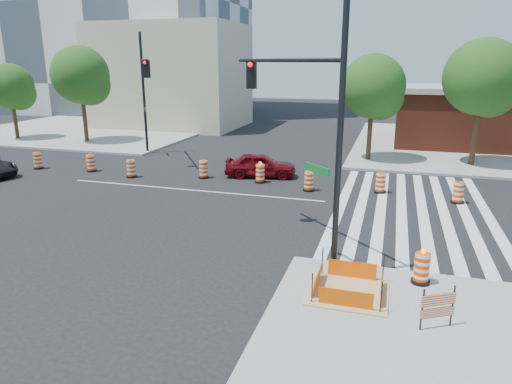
{
  "coord_description": "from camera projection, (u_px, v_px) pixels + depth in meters",
  "views": [
    {
      "loc": [
        9.85,
        -20.93,
        6.5
      ],
      "look_at": [
        4.75,
        -4.02,
        1.4
      ],
      "focal_mm": 32.0,
      "sensor_mm": 36.0,
      "label": 1
    }
  ],
  "objects": [
    {
      "name": "tree_north_a",
      "position": [
        12.0,
        89.0,
        37.77
      ],
      "size": [
        3.73,
        3.73,
        6.33
      ],
      "color": "#382314",
      "rests_on": "ground"
    },
    {
      "name": "brick_storefront",
      "position": [
        506.0,
        118.0,
        34.71
      ],
      "size": [
        16.5,
        8.5,
        4.6
      ],
      "color": "maroon",
      "rests_on": "ground"
    },
    {
      "name": "median_drum_0",
      "position": [
        38.0,
        161.0,
        28.36
      ],
      "size": [
        0.6,
        0.6,
        1.02
      ],
      "color": "black",
      "rests_on": "ground"
    },
    {
      "name": "tree_north_b",
      "position": [
        81.0,
        78.0,
        36.1
      ],
      "size": [
        4.51,
        4.51,
        7.67
      ],
      "color": "#382314",
      "rests_on": "ground"
    },
    {
      "name": "median_drum_7",
      "position": [
        458.0,
        193.0,
        21.49
      ],
      "size": [
        0.6,
        0.6,
        1.02
      ],
      "color": "black",
      "rests_on": "ground"
    },
    {
      "name": "sidewalk_ne",
      "position": [
        501.0,
        147.0,
        35.33
      ],
      "size": [
        22.0,
        22.0,
        0.15
      ],
      "primitive_type": "cube",
      "color": "gray",
      "rests_on": "ground"
    },
    {
      "name": "lane_centerline",
      "position": [
        191.0,
        190.0,
        23.79
      ],
      "size": [
        14.0,
        0.12,
        0.01
      ],
      "primitive_type": "cube",
      "color": "silver",
      "rests_on": "ground"
    },
    {
      "name": "signal_pole_nw",
      "position": [
        144.0,
        83.0,
        30.41
      ],
      "size": [
        3.53,
        5.31,
        8.25
      ],
      "rotation": [
        0.0,
        0.0,
        -0.99
      ],
      "color": "black",
      "rests_on": "ground"
    },
    {
      "name": "median_drum_2",
      "position": [
        131.0,
        169.0,
        26.27
      ],
      "size": [
        0.6,
        0.6,
        1.02
      ],
      "color": "black",
      "rests_on": "ground"
    },
    {
      "name": "red_coupe",
      "position": [
        260.0,
        165.0,
        26.35
      ],
      "size": [
        4.33,
        2.45,
        1.39
      ],
      "primitive_type": "imported",
      "rotation": [
        0.0,
        0.0,
        1.78
      ],
      "color": "#5F080E",
      "rests_on": "ground"
    },
    {
      "name": "median_drum_6",
      "position": [
        380.0,
        184.0,
        23.18
      ],
      "size": [
        0.6,
        0.6,
        1.02
      ],
      "color": "black",
      "rests_on": "ground"
    },
    {
      "name": "median_drum_4",
      "position": [
        260.0,
        174.0,
        25.14
      ],
      "size": [
        0.6,
        0.6,
        1.18
      ],
      "color": "black",
      "rests_on": "ground"
    },
    {
      "name": "tree_north_d",
      "position": [
        483.0,
        82.0,
        27.68
      ],
      "size": [
        4.62,
        4.62,
        7.86
      ],
      "color": "#382314",
      "rests_on": "ground"
    },
    {
      "name": "ground",
      "position": [
        191.0,
        190.0,
        23.79
      ],
      "size": [
        120.0,
        120.0,
        0.0
      ],
      "primitive_type": "plane",
      "color": "black",
      "rests_on": "ground"
    },
    {
      "name": "pit_drum",
      "position": [
        422.0,
        269.0,
        13.41
      ],
      "size": [
        0.55,
        0.55,
        1.09
      ],
      "color": "black",
      "rests_on": "ground"
    },
    {
      "name": "tree_north_c",
      "position": [
        373.0,
        90.0,
        29.37
      ],
      "size": [
        4.1,
        4.1,
        6.98
      ],
      "color": "#382314",
      "rests_on": "ground"
    },
    {
      "name": "sidewalk_nw",
      "position": [
        101.0,
        128.0,
        45.32
      ],
      "size": [
        22.0,
        22.0,
        0.15
      ],
      "primitive_type": "cube",
      "color": "gray",
      "rests_on": "ground"
    },
    {
      "name": "median_drum_5",
      "position": [
        309.0,
        182.0,
        23.54
      ],
      "size": [
        0.6,
        0.6,
        1.02
      ],
      "color": "black",
      "rests_on": "ground"
    },
    {
      "name": "signal_pole_se",
      "position": [
        306.0,
        109.0,
        14.34
      ],
      "size": [
        4.58,
        4.39,
        8.21
      ],
      "rotation": [
        0.0,
        0.0,
        2.38
      ],
      "color": "black",
      "rests_on": "ground"
    },
    {
      "name": "excavation_pit",
      "position": [
        349.0,
        290.0,
        12.95
      ],
      "size": [
        2.2,
        2.2,
        0.9
      ],
      "color": "tan",
      "rests_on": "ground"
    },
    {
      "name": "median_drum_3",
      "position": [
        204.0,
        170.0,
        26.12
      ],
      "size": [
        0.6,
        0.6,
        1.02
      ],
      "color": "black",
      "rests_on": "ground"
    },
    {
      "name": "barricade",
      "position": [
        438.0,
        306.0,
        11.1
      ],
      "size": [
        0.83,
        0.5,
        1.1
      ],
      "rotation": [
        0.0,
        0.0,
        0.52
      ],
      "color": "#E04304",
      "rests_on": "ground"
    },
    {
      "name": "crosswalk_east",
      "position": [
        412.0,
        209.0,
        20.75
      ],
      "size": [
        6.75,
        13.5,
        0.01
      ],
      "color": "silver",
      "rests_on": "ground"
    },
    {
      "name": "beige_midrise",
      "position": [
        172.0,
        76.0,
        45.97
      ],
      "size": [
        14.0,
        10.0,
        10.0
      ],
      "primitive_type": "cube",
      "color": "#C2B694",
      "rests_on": "ground"
    },
    {
      "name": "median_drum_1",
      "position": [
        91.0,
        164.0,
        27.68
      ],
      "size": [
        0.6,
        0.6,
        1.02
      ],
      "color": "black",
      "rests_on": "ground"
    }
  ]
}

